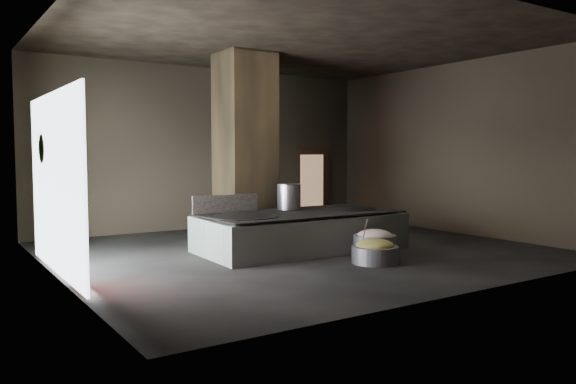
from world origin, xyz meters
TOP-DOWN VIEW (x-y plane):
  - floor at (0.00, 0.00)m, footprint 10.00×9.00m
  - ceiling at (0.00, 0.00)m, footprint 10.00×9.00m
  - back_wall at (0.00, 4.55)m, footprint 10.00×0.10m
  - front_wall at (0.00, -4.55)m, footprint 10.00×0.10m
  - left_wall at (-5.05, 0.00)m, footprint 0.10×9.00m
  - right_wall at (5.05, 0.00)m, footprint 0.10×9.00m
  - pillar at (-0.30, 1.90)m, footprint 1.20×1.20m
  - hearth_platform at (0.05, 0.03)m, footprint 4.45×2.21m
  - platform_cap at (0.05, 0.03)m, footprint 4.31×2.07m
  - wok_left at (-1.40, -0.02)m, footprint 1.39×1.39m
  - wok_left_rim at (-1.40, -0.02)m, footprint 1.42×1.42m
  - wok_right at (1.40, 0.08)m, footprint 1.29×1.29m
  - wok_right_rim at (1.40, 0.08)m, footprint 1.32×1.32m
  - stock_pot at (0.10, 0.58)m, footprint 0.54×0.54m
  - splash_guard at (-1.40, 0.78)m, footprint 1.53×0.09m
  - cook at (0.57, 2.34)m, footprint 0.65×0.42m
  - veg_basin at (0.39, -1.99)m, footprint 0.99×0.99m
  - veg_fill at (0.39, -1.99)m, footprint 0.74×0.74m
  - ladle at (0.24, -1.84)m, footprint 0.14×0.35m
  - meat_basin at (0.74, -1.60)m, footprint 1.09×1.09m
  - meat_fill at (0.74, -1.60)m, footprint 0.71×0.71m
  - doorway_near at (1.20, 4.45)m, footprint 1.18×0.08m
  - doorway_near_glow at (1.32, 4.42)m, footprint 0.88×0.04m
  - doorway_far at (3.60, 4.45)m, footprint 1.18×0.08m
  - doorway_far_glow at (3.48, 4.37)m, footprint 0.86×0.04m
  - left_opening at (-4.95, 0.20)m, footprint 0.04×4.20m
  - pavilion_sliver at (-4.88, -1.10)m, footprint 0.05×0.90m
  - tree_silhouette at (-4.85, 1.30)m, footprint 0.28×1.10m

SIDE VIEW (x-z plane):
  - floor at x=0.00m, z-range -0.10..0.00m
  - veg_basin at x=0.39m, z-range 0.00..0.33m
  - meat_basin at x=0.74m, z-range 0.00..0.47m
  - veg_fill at x=0.39m, z-range 0.24..0.46m
  - hearth_platform at x=0.05m, z-range 0.00..0.77m
  - meat_fill at x=0.74m, z-range 0.31..0.59m
  - ladle at x=0.24m, z-range 0.23..0.87m
  - wok_left at x=-1.40m, z-range 0.56..0.94m
  - wok_right at x=1.40m, z-range 0.57..0.93m
  - platform_cap at x=0.05m, z-range 0.80..0.83m
  - wok_left_rim at x=-1.40m, z-range 0.80..0.84m
  - wok_right_rim at x=1.40m, z-range 0.80..0.84m
  - pavilion_sliver at x=-4.88m, z-range 0.00..1.70m
  - cook at x=0.57m, z-range 0.00..1.76m
  - splash_guard at x=-1.40m, z-range 0.84..1.22m
  - doorway_far_glow at x=3.48m, z-range 0.04..2.06m
  - doorway_near_glow at x=1.32m, z-range 0.01..2.09m
  - doorway_near at x=1.20m, z-range -0.09..2.29m
  - doorway_far at x=3.60m, z-range -0.09..2.29m
  - stock_pot at x=0.10m, z-range 0.84..1.42m
  - left_opening at x=-4.95m, z-range 0.05..3.15m
  - tree_silhouette at x=-4.85m, z-range 1.65..2.75m
  - back_wall at x=0.00m, z-range 0.00..4.50m
  - front_wall at x=0.00m, z-range 0.00..4.50m
  - left_wall at x=-5.05m, z-range 0.00..4.50m
  - right_wall at x=5.05m, z-range 0.00..4.50m
  - pillar at x=-0.30m, z-range 0.00..4.50m
  - ceiling at x=0.00m, z-range 4.50..4.60m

